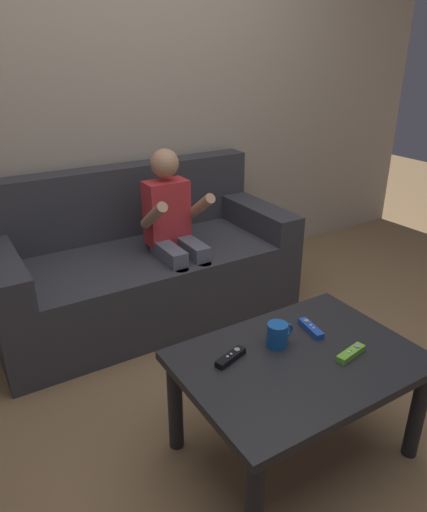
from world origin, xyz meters
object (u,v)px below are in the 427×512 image
object	(u,v)px
person_seated_on_couch	(174,228)
coffee_table	(298,373)
coffee_mug	(278,335)
game_remote_black_far_corner	(231,357)
game_remote_blue_near_edge	(311,328)
couch	(142,266)
game_remote_lime_center	(351,353)

from	to	relation	value
person_seated_on_couch	coffee_table	world-z (taller)	person_seated_on_couch
person_seated_on_couch	coffee_mug	size ratio (longest dim) A/B	8.50
person_seated_on_couch	game_remote_black_far_corner	bearing A→B (deg)	-106.65
game_remote_black_far_corner	coffee_mug	xyz separation A→B (m)	(0.21, -0.02, 0.04)
game_remote_blue_near_edge	coffee_mug	xyz separation A→B (m)	(-0.18, -0.01, 0.04)
couch	game_remote_blue_near_edge	xyz separation A→B (m)	(0.20, -1.25, 0.17)
person_seated_on_couch	couch	bearing A→B (deg)	126.57
couch	game_remote_blue_near_edge	distance (m)	1.28
coffee_table	game_remote_black_far_corner	distance (m)	0.27
coffee_mug	person_seated_on_couch	bearing A→B (deg)	84.13
game_remote_black_far_corner	game_remote_lime_center	bearing A→B (deg)	-28.31
coffee_mug	game_remote_blue_near_edge	bearing A→B (deg)	3.12
person_seated_on_couch	coffee_mug	xyz separation A→B (m)	(-0.11, -1.08, -0.07)
game_remote_black_far_corner	coffee_mug	world-z (taller)	coffee_mug
couch	game_remote_lime_center	size ratio (longest dim) A/B	12.09
coffee_table	coffee_mug	world-z (taller)	coffee_mug
game_remote_blue_near_edge	coffee_mug	bearing A→B (deg)	-176.88
game_remote_lime_center	coffee_mug	bearing A→B (deg)	134.10
couch	game_remote_black_far_corner	size ratio (longest dim) A/B	12.08
game_remote_blue_near_edge	game_remote_black_far_corner	size ratio (longest dim) A/B	1.00
person_seated_on_couch	game_remote_lime_center	size ratio (longest dim) A/B	6.95
game_remote_black_far_corner	person_seated_on_couch	bearing A→B (deg)	73.35
coffee_table	game_remote_blue_near_edge	distance (m)	0.21
game_remote_blue_near_edge	game_remote_lime_center	world-z (taller)	same
game_remote_blue_near_edge	person_seated_on_couch	bearing A→B (deg)	93.66
person_seated_on_couch	game_remote_black_far_corner	distance (m)	1.11
game_remote_lime_center	coffee_table	bearing A→B (deg)	150.90
person_seated_on_couch	game_remote_black_far_corner	xyz separation A→B (m)	(-0.32, -1.06, -0.10)
person_seated_on_couch	game_remote_black_far_corner	world-z (taller)	person_seated_on_couch
person_seated_on_couch	game_remote_lime_center	distance (m)	1.28
game_remote_blue_near_edge	coffee_mug	world-z (taller)	coffee_mug
game_remote_blue_near_edge	couch	bearing A→B (deg)	99.26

